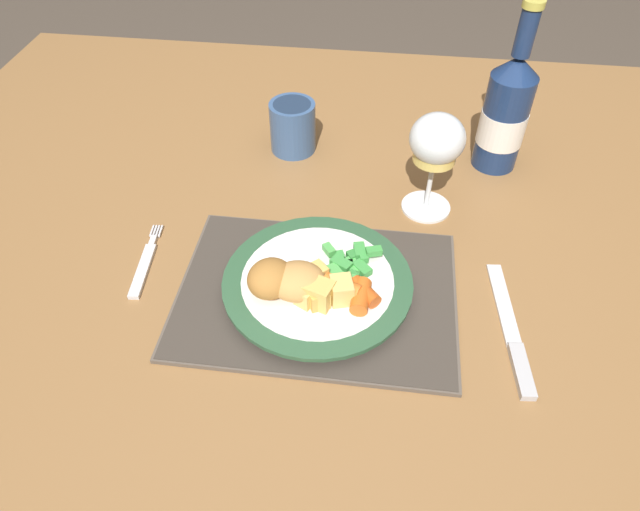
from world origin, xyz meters
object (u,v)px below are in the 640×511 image
at_px(dining_table, 353,243).
at_px(bottle, 505,113).
at_px(drinking_cup, 293,126).
at_px(table_knife, 513,338).
at_px(fork, 145,265).
at_px(wine_glass, 436,144).
at_px(dinner_plate, 318,284).

xyz_separation_m(dining_table, bottle, (0.21, 0.13, 0.17)).
bearing_deg(drinking_cup, bottle, 0.01).
bearing_deg(bottle, table_knife, -91.15).
relative_size(fork, bottle, 0.53).
xyz_separation_m(fork, table_knife, (0.46, -0.06, 0.00)).
xyz_separation_m(wine_glass, drinking_cup, (-0.21, 0.12, -0.07)).
xyz_separation_m(fork, bottle, (0.47, 0.29, 0.09)).
bearing_deg(dinner_plate, drinking_cup, 104.55).
bearing_deg(drinking_cup, dining_table, -49.64).
bearing_deg(table_knife, drinking_cup, 131.86).
height_order(fork, table_knife, table_knife).
xyz_separation_m(dinner_plate, fork, (-0.23, 0.02, -0.01)).
bearing_deg(dinner_plate, wine_glass, 53.64).
distance_m(dinner_plate, bottle, 0.40).
distance_m(dining_table, table_knife, 0.31).
relative_size(wine_glass, bottle, 0.60).
relative_size(dining_table, fork, 10.91).
xyz_separation_m(dinner_plate, wine_glass, (0.13, 0.18, 0.09)).
distance_m(wine_glass, bottle, 0.16).
bearing_deg(fork, table_knife, -7.30).
distance_m(fork, table_knife, 0.47).
distance_m(fork, bottle, 0.56).
xyz_separation_m(dinner_plate, drinking_cup, (-0.08, 0.31, 0.03)).
xyz_separation_m(dining_table, wine_glass, (0.10, 0.01, 0.19)).
height_order(table_knife, bottle, bottle).
bearing_deg(bottle, fork, -148.32).
distance_m(dining_table, dinner_plate, 0.20).
height_order(wine_glass, bottle, bottle).
relative_size(dinner_plate, drinking_cup, 2.87).
height_order(dining_table, dinner_plate, dinner_plate).
bearing_deg(fork, dining_table, 31.28).
distance_m(table_knife, wine_glass, 0.27).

